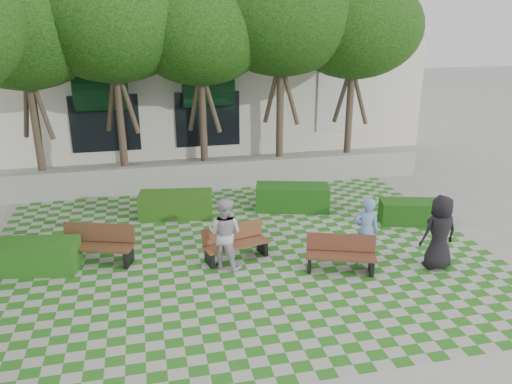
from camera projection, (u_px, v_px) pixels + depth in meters
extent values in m
plane|color=gray|center=(249.00, 274.00, 11.20)|extent=(90.00, 90.00, 0.00)
plane|color=#2B721E|center=(241.00, 254.00, 12.11)|extent=(12.00, 12.00, 0.00)
cube|color=#9E9B93|center=(210.00, 175.00, 16.76)|extent=(15.00, 0.36, 0.90)
cube|color=#582E1E|center=(341.00, 256.00, 11.17)|extent=(1.62, 0.97, 0.05)
cube|color=#582E1E|center=(341.00, 242.00, 11.31)|extent=(1.50, 0.63, 0.39)
cube|color=black|center=(310.00, 262.00, 11.32)|extent=(0.23, 0.44, 0.38)
cube|color=black|center=(371.00, 265.00, 11.16)|extent=(0.23, 0.44, 0.38)
cube|color=brown|center=(236.00, 244.00, 11.75)|extent=(1.62, 0.85, 0.05)
cube|color=brown|center=(232.00, 232.00, 11.86)|extent=(1.53, 0.49, 0.39)
cube|color=black|center=(209.00, 258.00, 11.51)|extent=(0.19, 0.44, 0.38)
cube|color=black|center=(262.00, 246.00, 12.11)|extent=(0.19, 0.44, 0.38)
cube|color=#4F2E1B|center=(96.00, 247.00, 11.54)|extent=(1.79, 1.04, 0.06)
cube|color=#4F2E1B|center=(99.00, 232.00, 11.69)|extent=(1.66, 0.66, 0.43)
cube|color=black|center=(66.00, 254.00, 11.68)|extent=(0.24, 0.48, 0.42)
cube|color=black|center=(129.00, 257.00, 11.54)|extent=(0.24, 0.48, 0.42)
cube|color=#194612|center=(413.00, 212.00, 13.92)|extent=(1.95, 1.19, 0.64)
cube|color=#184B14|center=(292.00, 197.00, 14.89)|extent=(2.30, 1.41, 0.75)
cube|color=#235015|center=(176.00, 205.00, 14.35)|extent=(2.17, 1.13, 0.72)
cube|color=#1D5015|center=(33.00, 256.00, 11.24)|extent=(2.10, 1.12, 0.70)
imported|color=#6B92C2|center=(366.00, 232.00, 11.37)|extent=(0.67, 0.52, 1.65)
imported|color=black|center=(439.00, 233.00, 11.21)|extent=(0.88, 0.59, 1.74)
imported|color=silver|center=(225.00, 233.00, 11.25)|extent=(1.02, 0.97, 1.67)
cylinder|color=#47382B|center=(37.00, 135.00, 16.43)|extent=(0.26, 0.26, 3.64)
ellipsoid|color=#1E4C11|center=(22.00, 31.00, 15.37)|extent=(4.80, 4.80, 3.60)
cylinder|color=#47382B|center=(121.00, 128.00, 16.98)|extent=(0.26, 0.26, 3.81)
ellipsoid|color=#1E4C11|center=(112.00, 23.00, 15.87)|extent=(5.00, 5.00, 3.75)
cylinder|color=#47382B|center=(203.00, 128.00, 17.61)|extent=(0.26, 0.26, 3.58)
ellipsoid|color=#1E4C11|center=(200.00, 33.00, 16.56)|extent=(4.60, 4.60, 3.45)
cylinder|color=#47382B|center=(280.00, 120.00, 18.15)|extent=(0.26, 0.26, 3.92)
ellipsoid|color=#1E4C11|center=(281.00, 18.00, 17.01)|extent=(5.20, 5.20, 3.90)
cylinder|color=#47382B|center=(349.00, 120.00, 18.76)|extent=(0.26, 0.26, 3.70)
ellipsoid|color=#1E4C11|center=(354.00, 27.00, 17.68)|extent=(4.80, 4.80, 3.60)
cube|color=silver|center=(206.00, 84.00, 23.67)|extent=(18.00, 8.00, 5.00)
cube|color=white|center=(218.00, 31.00, 19.17)|extent=(18.00, 0.30, 0.30)
cube|color=black|center=(336.00, 100.00, 21.13)|extent=(1.40, 0.10, 2.40)
cylinder|color=#0F3A1C|center=(101.00, 87.00, 18.85)|extent=(3.00, 1.80, 1.80)
cube|color=black|center=(105.00, 123.00, 19.30)|extent=(2.60, 0.08, 2.20)
cylinder|color=#0F3A1C|center=(207.00, 84.00, 19.70)|extent=(3.00, 1.80, 1.80)
cube|color=black|center=(208.00, 119.00, 20.15)|extent=(2.60, 0.08, 2.20)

